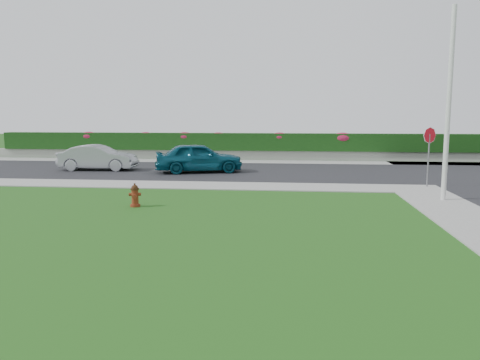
# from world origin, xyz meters

# --- Properties ---
(ground) EXTENTS (120.00, 120.00, 0.00)m
(ground) POSITION_xyz_m (0.00, 0.00, 0.00)
(ground) COLOR black
(ground) RESTS_ON ground
(street_far) EXTENTS (26.00, 8.00, 0.04)m
(street_far) POSITION_xyz_m (-5.00, 14.00, 0.02)
(street_far) COLOR black
(street_far) RESTS_ON ground
(sidewalk_far) EXTENTS (24.00, 2.00, 0.04)m
(sidewalk_far) POSITION_xyz_m (-6.00, 9.00, 0.02)
(sidewalk_far) COLOR gray
(sidewalk_far) RESTS_ON ground
(curb_corner) EXTENTS (2.00, 2.00, 0.04)m
(curb_corner) POSITION_xyz_m (7.00, 9.00, 0.02)
(curb_corner) COLOR gray
(curb_corner) RESTS_ON ground
(sidewalk_beyond) EXTENTS (34.00, 2.00, 0.04)m
(sidewalk_beyond) POSITION_xyz_m (-1.00, 19.00, 0.02)
(sidewalk_beyond) COLOR gray
(sidewalk_beyond) RESTS_ON ground
(retaining_wall) EXTENTS (34.00, 0.40, 0.60)m
(retaining_wall) POSITION_xyz_m (-1.00, 20.50, 0.30)
(retaining_wall) COLOR gray
(retaining_wall) RESTS_ON ground
(hedge) EXTENTS (32.00, 0.90, 1.10)m
(hedge) POSITION_xyz_m (-1.00, 20.60, 1.15)
(hedge) COLOR black
(hedge) RESTS_ON retaining_wall
(fire_hydrant) EXTENTS (0.38, 0.36, 0.73)m
(fire_hydrant) POSITION_xyz_m (-2.65, 4.51, 0.35)
(fire_hydrant) COLOR #55240D
(fire_hydrant) RESTS_ON ground
(sedan_teal) EXTENTS (4.60, 2.89, 1.46)m
(sedan_teal) POSITION_xyz_m (-2.34, 13.24, 0.77)
(sedan_teal) COLOR #0B475A
(sedan_teal) RESTS_ON street_far
(sedan_silver) EXTENTS (3.98, 1.55, 1.29)m
(sedan_silver) POSITION_xyz_m (-7.68, 13.61, 0.69)
(sedan_silver) COLOR #95979C
(sedan_silver) RESTS_ON street_far
(utility_pole) EXTENTS (0.16, 0.16, 6.30)m
(utility_pole) POSITION_xyz_m (7.24, 6.57, 3.15)
(utility_pole) COLOR silver
(utility_pole) RESTS_ON ground
(stop_sign) EXTENTS (0.57, 0.35, 2.39)m
(stop_sign) POSITION_xyz_m (7.55, 9.56, 1.76)
(stop_sign) COLOR slate
(stop_sign) RESTS_ON ground
(flower_clump_a) EXTENTS (1.20, 0.77, 0.60)m
(flower_clump_a) POSITION_xyz_m (-11.21, 20.50, 1.46)
(flower_clump_a) COLOR #B81F52
(flower_clump_a) RESTS_ON hedge
(flower_clump_b) EXTENTS (1.04, 0.67, 0.52)m
(flower_clump_b) POSITION_xyz_m (-7.32, 20.50, 1.49)
(flower_clump_b) COLOR #B81F52
(flower_clump_b) RESTS_ON hedge
(flower_clump_c) EXTENTS (1.17, 0.75, 0.58)m
(flower_clump_c) POSITION_xyz_m (-4.69, 20.50, 1.47)
(flower_clump_c) COLOR #B81F52
(flower_clump_c) RESTS_ON hedge
(flower_clump_d) EXTENTS (1.01, 0.65, 0.51)m
(flower_clump_d) POSITION_xyz_m (-2.49, 20.50, 1.50)
(flower_clump_d) COLOR #B81F52
(flower_clump_d) RESTS_ON hedge
(flower_clump_e) EXTENTS (1.15, 0.74, 0.57)m
(flower_clump_e) POSITION_xyz_m (1.44, 20.50, 1.47)
(flower_clump_e) COLOR #B81F52
(flower_clump_e) RESTS_ON hedge
(flower_clump_f) EXTENTS (1.32, 0.85, 0.66)m
(flower_clump_f) POSITION_xyz_m (5.39, 20.50, 1.44)
(flower_clump_f) COLOR #B81F52
(flower_clump_f) RESTS_ON hedge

